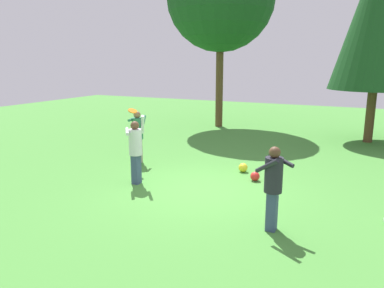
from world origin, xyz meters
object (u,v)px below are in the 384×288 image
Objects in this scene: ball_red at (255,176)px; tree_right at (382,7)px; person_thrower at (135,147)px; person_catcher at (138,133)px; ball_yellow at (243,168)px; frisbee at (133,111)px; person_bystander at (273,182)px.

tree_right is (2.65, 6.79, 4.99)m from ball_red.
person_catcher is (-1.11, 1.75, -0.02)m from person_thrower.
ball_red is (0.55, -0.65, -0.01)m from ball_yellow.
tree_right is (6.53, 6.62, 4.13)m from person_catcher.
person_thrower is 6.98× the size of ball_yellow.
frisbee is 3.99m from ball_red.
ball_red is at bearing -96.78° from person_thrower.
person_bystander is 10.54m from tree_right.
person_bystander is (5.01, -2.95, -0.01)m from person_catcher.
person_bystander is at bearing -26.42° from frisbee.
person_bystander is at bearing -67.80° from ball_red.
person_bystander is at bearing -143.71° from person_thrower.
person_thrower is at bearing -122.91° from tree_right.
person_catcher is 0.20× the size of tree_right.
tree_right is at bearing -69.46° from person_thrower.
frisbee is at bearing -173.39° from ball_red.
person_thrower is 1.11× the size of person_catcher.
person_thrower is 1.63m from frisbee.
frisbee is at bearing 0.00° from person_thrower.
frisbee is 10.13m from tree_right.
frisbee is 1.29× the size of ball_yellow.
tree_right reaches higher than person_bystander.
person_catcher is 1.01× the size of person_bystander.
ball_yellow is at bearing 75.47° from person_catcher.
frisbee is at bearing 0.00° from person_bystander.
person_thrower is 1.12× the size of person_bystander.
person_bystander reaches higher than ball_red.
ball_yellow is 8.53m from tree_right.
frisbee is at bearing -160.77° from ball_yellow.
frisbee is 0.04× the size of tree_right.
frisbee reaches higher than ball_red.
ball_red is at bearing -111.35° from tree_right.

